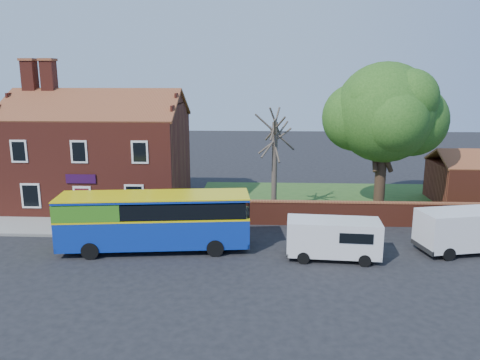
{
  "coord_description": "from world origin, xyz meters",
  "views": [
    {
      "loc": [
        4.87,
        -22.05,
        9.4
      ],
      "look_at": [
        3.61,
        5.0,
        3.38
      ],
      "focal_mm": 35.0,
      "sensor_mm": 36.0,
      "label": 1
    }
  ],
  "objects_px": {
    "bus": "(149,219)",
    "van_far": "(468,229)",
    "large_tree": "(385,116)",
    "van_near": "(333,237)"
  },
  "relations": [
    {
      "from": "bus",
      "to": "large_tree",
      "type": "bearing_deg",
      "value": 22.88
    },
    {
      "from": "bus",
      "to": "large_tree",
      "type": "relative_size",
      "value": 1.01
    },
    {
      "from": "large_tree",
      "to": "bus",
      "type": "bearing_deg",
      "value": -150.79
    },
    {
      "from": "van_far",
      "to": "large_tree",
      "type": "distance_m",
      "value": 9.8
    },
    {
      "from": "bus",
      "to": "van_far",
      "type": "bearing_deg",
      "value": -4.64
    },
    {
      "from": "van_near",
      "to": "van_far",
      "type": "bearing_deg",
      "value": 14.27
    },
    {
      "from": "bus",
      "to": "van_far",
      "type": "distance_m",
      "value": 17.4
    },
    {
      "from": "van_far",
      "to": "large_tree",
      "type": "height_order",
      "value": "large_tree"
    },
    {
      "from": "van_near",
      "to": "van_far",
      "type": "xyz_separation_m",
      "value": [
        7.44,
        1.34,
        0.13
      ]
    },
    {
      "from": "van_far",
      "to": "van_near",
      "type": "bearing_deg",
      "value": 177.78
    }
  ]
}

